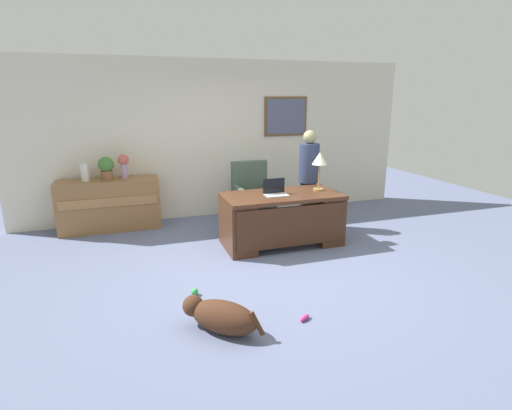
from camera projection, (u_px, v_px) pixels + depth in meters
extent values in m
plane|color=slate|center=(270.00, 268.00, 5.06)|extent=(12.00, 12.00, 0.00)
cube|color=beige|center=(220.00, 139.00, 7.08)|extent=(7.00, 0.12, 2.70)
cube|color=brown|center=(286.00, 116.00, 7.29)|extent=(0.82, 0.03, 0.70)
cube|color=#515872|center=(286.00, 116.00, 7.27)|extent=(0.74, 0.01, 0.62)
cube|color=#4C2B19|center=(282.00, 196.00, 5.69)|extent=(1.67, 0.83, 0.05)
cube|color=#4C2B19|center=(238.00, 225.00, 5.59)|extent=(0.36, 0.77, 0.70)
cube|color=#4C2B19|center=(322.00, 217.00, 5.99)|extent=(0.36, 0.77, 0.70)
cube|color=#412415|center=(292.00, 227.00, 5.43)|extent=(1.57, 0.04, 0.56)
cube|color=olive|center=(110.00, 205.00, 6.43)|extent=(1.55, 0.48, 0.82)
cube|color=#A16F40|center=(109.00, 203.00, 6.17)|extent=(1.45, 0.02, 0.14)
cube|color=#475B4C|center=(254.00, 204.00, 6.60)|extent=(0.60, 0.58, 0.18)
cylinder|color=black|center=(254.00, 218.00, 6.66)|extent=(0.10, 0.10, 0.28)
cylinder|color=black|center=(254.00, 224.00, 6.69)|extent=(0.52, 0.52, 0.05)
cube|color=#475B4C|center=(249.00, 179.00, 6.72)|extent=(0.60, 0.12, 0.59)
cube|color=#475B4C|center=(238.00, 194.00, 6.47)|extent=(0.08, 0.50, 0.22)
cube|color=#475B4C|center=(269.00, 191.00, 6.63)|extent=(0.08, 0.50, 0.22)
cylinder|color=#262323|center=(307.00, 205.00, 6.55)|extent=(0.26, 0.26, 0.76)
cylinder|color=navy|center=(309.00, 163.00, 6.37)|extent=(0.32, 0.32, 0.61)
sphere|color=#9A9869|center=(310.00, 137.00, 6.26)|extent=(0.21, 0.21, 0.21)
ellipsoid|color=#472819|center=(224.00, 317.00, 3.65)|extent=(0.69, 0.67, 0.30)
sphere|color=#472819|center=(193.00, 306.00, 3.77)|extent=(0.20, 0.20, 0.20)
cylinder|color=#472819|center=(257.00, 324.00, 3.51)|extent=(0.14, 0.13, 0.21)
cube|color=#B2B5BA|center=(276.00, 195.00, 5.58)|extent=(0.32, 0.22, 0.01)
cube|color=black|center=(274.00, 186.00, 5.65)|extent=(0.32, 0.01, 0.21)
cylinder|color=#9E8447|center=(318.00, 189.00, 5.91)|extent=(0.16, 0.16, 0.02)
cylinder|color=#9E8447|center=(319.00, 177.00, 5.86)|extent=(0.02, 0.02, 0.36)
cone|color=silver|center=(320.00, 158.00, 5.79)|extent=(0.22, 0.22, 0.18)
cylinder|color=#AD8AB2|center=(124.00, 171.00, 6.37)|extent=(0.09, 0.09, 0.23)
sphere|color=#C25B4C|center=(123.00, 160.00, 6.32)|extent=(0.17, 0.17, 0.17)
cylinder|color=silver|center=(85.00, 173.00, 6.19)|extent=(0.12, 0.12, 0.26)
cylinder|color=brown|center=(107.00, 175.00, 6.30)|extent=(0.18, 0.18, 0.14)
sphere|color=#437733|center=(106.00, 164.00, 6.26)|extent=(0.24, 0.24, 0.24)
sphere|color=green|center=(195.00, 292.00, 4.35)|extent=(0.08, 0.08, 0.08)
ellipsoid|color=#D8338C|center=(305.00, 318.00, 3.87)|extent=(0.15, 0.11, 0.05)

